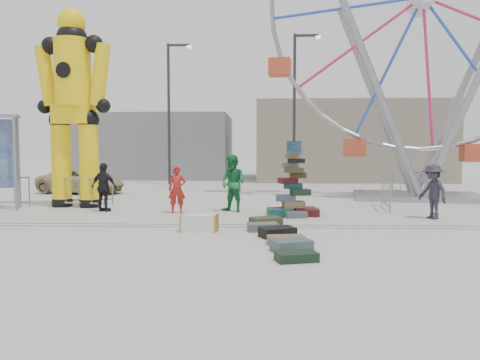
{
  "coord_description": "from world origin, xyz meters",
  "views": [
    {
      "loc": [
        1.18,
        -11.71,
        2.13
      ],
      "look_at": [
        0.64,
        1.28,
        1.22
      ],
      "focal_mm": 35.0,
      "sensor_mm": 36.0,
      "label": 1
    }
  ],
  "objects_px": {
    "barricade_wheel_back": "(409,183)",
    "pedestrian_black": "(104,187)",
    "lamp_post_right": "(296,102)",
    "pedestrian_red": "(177,189)",
    "ferris_wheel": "(422,24)",
    "suitcase_tower": "(293,195)",
    "lamp_post_left": "(170,106)",
    "pedestrian_grey": "(433,192)",
    "steamer_trunk": "(199,223)",
    "pedestrian_green": "(233,183)",
    "barricade_dummy_b": "(85,190)",
    "barricade_dummy_c": "(79,192)",
    "barricade_wheel_front": "(386,193)",
    "parked_suv": "(81,181)",
    "crash_test_dummy": "(74,100)"
  },
  "relations": [
    {
      "from": "barricade_wheel_back",
      "to": "pedestrian_black",
      "type": "xyz_separation_m",
      "value": [
        -11.75,
        -5.6,
        0.26
      ]
    },
    {
      "from": "lamp_post_right",
      "to": "pedestrian_red",
      "type": "distance_m",
      "value": 11.37
    },
    {
      "from": "lamp_post_right",
      "to": "ferris_wheel",
      "type": "xyz_separation_m",
      "value": [
        4.67,
        -5.12,
        2.65
      ]
    },
    {
      "from": "suitcase_tower",
      "to": "lamp_post_right",
      "type": "bearing_deg",
      "value": 80.36
    },
    {
      "from": "lamp_post_left",
      "to": "ferris_wheel",
      "type": "height_order",
      "value": "ferris_wheel"
    },
    {
      "from": "pedestrian_grey",
      "to": "suitcase_tower",
      "type": "bearing_deg",
      "value": -119.63
    },
    {
      "from": "steamer_trunk",
      "to": "lamp_post_left",
      "type": "bearing_deg",
      "value": 107.27
    },
    {
      "from": "barricade_wheel_back",
      "to": "pedestrian_green",
      "type": "height_order",
      "value": "pedestrian_green"
    },
    {
      "from": "steamer_trunk",
      "to": "pedestrian_green",
      "type": "height_order",
      "value": "pedestrian_green"
    },
    {
      "from": "barricade_dummy_b",
      "to": "barricade_dummy_c",
      "type": "relative_size",
      "value": 1.0
    },
    {
      "from": "barricade_wheel_front",
      "to": "parked_suv",
      "type": "distance_m",
      "value": 13.6
    },
    {
      "from": "barricade_dummy_c",
      "to": "pedestrian_grey",
      "type": "distance_m",
      "value": 11.69
    },
    {
      "from": "steamer_trunk",
      "to": "pedestrian_black",
      "type": "relative_size",
      "value": 0.56
    },
    {
      "from": "ferris_wheel",
      "to": "barricade_wheel_back",
      "type": "relative_size",
      "value": 7.25
    },
    {
      "from": "ferris_wheel",
      "to": "barricade_dummy_c",
      "type": "height_order",
      "value": "ferris_wheel"
    },
    {
      "from": "barricade_dummy_b",
      "to": "barricade_dummy_c",
      "type": "xyz_separation_m",
      "value": [
        0.16,
        -0.99,
        0.0
      ]
    },
    {
      "from": "lamp_post_right",
      "to": "barricade_dummy_c",
      "type": "xyz_separation_m",
      "value": [
        -8.25,
        -8.63,
        -3.93
      ]
    },
    {
      "from": "steamer_trunk",
      "to": "parked_suv",
      "type": "bearing_deg",
      "value": 129.06
    },
    {
      "from": "pedestrian_black",
      "to": "lamp_post_left",
      "type": "bearing_deg",
      "value": -74.12
    },
    {
      "from": "pedestrian_grey",
      "to": "parked_suv",
      "type": "relative_size",
      "value": 0.4
    },
    {
      "from": "barricade_wheel_front",
      "to": "pedestrian_red",
      "type": "relative_size",
      "value": 1.3
    },
    {
      "from": "barricade_wheel_front",
      "to": "barricade_wheel_back",
      "type": "bearing_deg",
      "value": -18.8
    },
    {
      "from": "suitcase_tower",
      "to": "barricade_wheel_back",
      "type": "height_order",
      "value": "suitcase_tower"
    },
    {
      "from": "steamer_trunk",
      "to": "barricade_dummy_c",
      "type": "relative_size",
      "value": 0.45
    },
    {
      "from": "lamp_post_left",
      "to": "pedestrian_black",
      "type": "xyz_separation_m",
      "value": [
        -0.06,
        -11.48,
        -3.67
      ]
    },
    {
      "from": "lamp_post_left",
      "to": "pedestrian_green",
      "type": "relative_size",
      "value": 4.24
    },
    {
      "from": "barricade_dummy_c",
      "to": "pedestrian_green",
      "type": "bearing_deg",
      "value": 2.16
    },
    {
      "from": "barricade_wheel_front",
      "to": "barricade_wheel_back",
      "type": "xyz_separation_m",
      "value": [
        2.24,
        4.65,
        0.0
      ]
    },
    {
      "from": "pedestrian_red",
      "to": "parked_suv",
      "type": "distance_m",
      "value": 8.41
    },
    {
      "from": "barricade_wheel_front",
      "to": "parked_suv",
      "type": "bearing_deg",
      "value": 75.01
    },
    {
      "from": "lamp_post_right",
      "to": "suitcase_tower",
      "type": "bearing_deg",
      "value": -94.83
    },
    {
      "from": "lamp_post_right",
      "to": "steamer_trunk",
      "type": "bearing_deg",
      "value": -104.77
    },
    {
      "from": "lamp_post_right",
      "to": "barricade_dummy_c",
      "type": "distance_m",
      "value": 12.57
    },
    {
      "from": "suitcase_tower",
      "to": "barricade_dummy_c",
      "type": "height_order",
      "value": "suitcase_tower"
    },
    {
      "from": "pedestrian_green",
      "to": "parked_suv",
      "type": "relative_size",
      "value": 0.47
    },
    {
      "from": "crash_test_dummy",
      "to": "barricade_wheel_front",
      "type": "xyz_separation_m",
      "value": [
        10.93,
        -0.21,
        -3.24
      ]
    },
    {
      "from": "pedestrian_black",
      "to": "pedestrian_grey",
      "type": "relative_size",
      "value": 0.99
    },
    {
      "from": "ferris_wheel",
      "to": "pedestrian_black",
      "type": "distance_m",
      "value": 14.02
    },
    {
      "from": "steamer_trunk",
      "to": "barricade_dummy_b",
      "type": "height_order",
      "value": "barricade_dummy_b"
    },
    {
      "from": "lamp_post_right",
      "to": "pedestrian_black",
      "type": "height_order",
      "value": "lamp_post_right"
    },
    {
      "from": "barricade_dummy_c",
      "to": "barricade_wheel_front",
      "type": "relative_size",
      "value": 1.0
    },
    {
      "from": "barricade_dummy_c",
      "to": "lamp_post_left",
      "type": "bearing_deg",
      "value": 93.26
    },
    {
      "from": "ferris_wheel",
      "to": "barricade_dummy_c",
      "type": "distance_m",
      "value": 14.92
    },
    {
      "from": "pedestrian_black",
      "to": "steamer_trunk",
      "type": "bearing_deg",
      "value": 152.06
    },
    {
      "from": "lamp_post_right",
      "to": "parked_suv",
      "type": "relative_size",
      "value": 1.98
    },
    {
      "from": "lamp_post_right",
      "to": "pedestrian_red",
      "type": "height_order",
      "value": "lamp_post_right"
    },
    {
      "from": "steamer_trunk",
      "to": "pedestrian_grey",
      "type": "xyz_separation_m",
      "value": [
        6.69,
        2.37,
        0.6
      ]
    },
    {
      "from": "crash_test_dummy",
      "to": "ferris_wheel",
      "type": "distance_m",
      "value": 13.94
    },
    {
      "from": "barricade_wheel_front",
      "to": "ferris_wheel",
      "type": "bearing_deg",
      "value": -26.17
    },
    {
      "from": "crash_test_dummy",
      "to": "suitcase_tower",
      "type": "bearing_deg",
      "value": -6.05
    }
  ]
}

